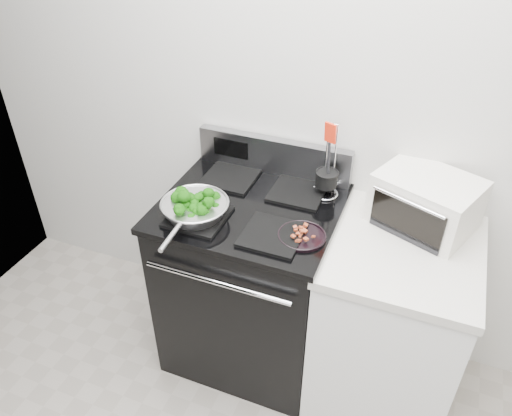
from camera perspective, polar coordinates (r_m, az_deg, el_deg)
The scene contains 8 objects.
back_wall at distance 2.23m, azimuth 9.93°, elevation 11.86°, with size 4.00×0.02×2.70m, color beige.
gas_range at distance 2.51m, azimuth -0.61°, elevation -8.25°, with size 0.79×0.69×1.13m.
counter at distance 2.43m, azimuth 14.86°, elevation -12.62°, with size 0.62×0.68×0.92m.
skillet at distance 2.13m, azimuth -7.02°, elevation -0.01°, with size 0.30×0.47×0.06m.
broccoli_pile at distance 2.12m, azimuth -7.02°, elevation 0.42°, with size 0.23×0.23×0.08m, color black, non-canonical shape.
bacon_plate at distance 2.03m, azimuth 5.26°, elevation -2.96°, with size 0.20×0.20×0.04m.
utensil_holder at distance 2.27m, azimuth 8.04°, elevation 2.90°, with size 0.12×0.12×0.36m.
toaster_oven at distance 2.21m, azimuth 18.81°, elevation 0.71°, with size 0.48×0.43×0.23m.
Camera 1 is at (0.39, -0.26, 2.23)m, focal length 35.00 mm.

